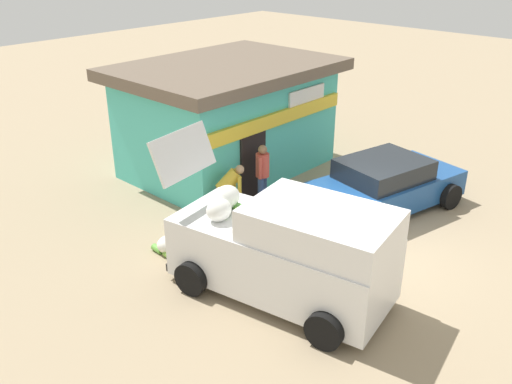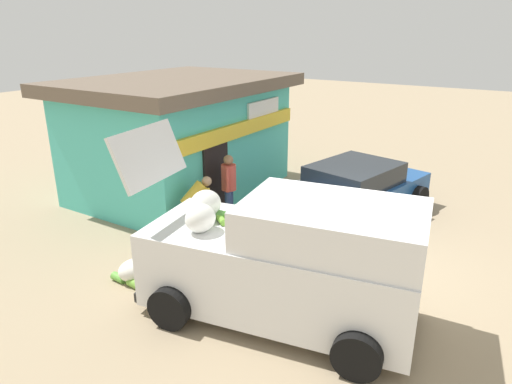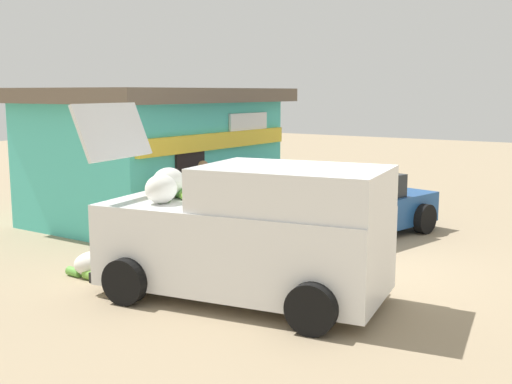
# 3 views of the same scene
# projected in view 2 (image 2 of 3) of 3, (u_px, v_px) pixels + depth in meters

# --- Properties ---
(ground_plane) EXTENTS (60.00, 60.00, 0.00)m
(ground_plane) POSITION_uv_depth(u_px,v_px,m) (352.00, 259.00, 9.07)
(ground_plane) COLOR #9E896B
(storefront_bar) EXTENTS (6.00, 4.36, 3.10)m
(storefront_bar) POSITION_uv_depth(u_px,v_px,m) (181.00, 135.00, 12.41)
(storefront_bar) COLOR #4CC6B7
(storefront_bar) RESTS_ON ground_plane
(delivery_van) EXTENTS (2.69, 4.73, 2.85)m
(delivery_van) POSITION_uv_depth(u_px,v_px,m) (287.00, 260.00, 6.97)
(delivery_van) COLOR white
(delivery_van) RESTS_ON ground_plane
(parked_sedan) EXTENTS (4.57, 2.91, 1.31)m
(parked_sedan) POSITION_uv_depth(u_px,v_px,m) (353.00, 192.00, 10.95)
(parked_sedan) COLOR #1E4C8C
(parked_sedan) RESTS_ON ground_plane
(vendor_standing) EXTENTS (0.51, 0.46, 1.65)m
(vendor_standing) POSITION_uv_depth(u_px,v_px,m) (229.00, 184.00, 10.45)
(vendor_standing) COLOR navy
(vendor_standing) RESTS_ON ground_plane
(customer_bending) EXTENTS (0.72, 0.67, 1.37)m
(customer_bending) POSITION_uv_depth(u_px,v_px,m) (194.00, 203.00, 9.71)
(customer_bending) COLOR #726047
(customer_bending) RESTS_ON ground_plane
(unloaded_banana_pile) EXTENTS (0.78, 0.74, 0.41)m
(unloaded_banana_pile) POSITION_uv_depth(u_px,v_px,m) (136.00, 271.00, 8.28)
(unloaded_banana_pile) COLOR silver
(unloaded_banana_pile) RESTS_ON ground_plane
(paint_bucket) EXTENTS (0.30, 0.30, 0.33)m
(paint_bucket) POSITION_uv_depth(u_px,v_px,m) (300.00, 187.00, 12.68)
(paint_bucket) COLOR silver
(paint_bucket) RESTS_ON ground_plane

